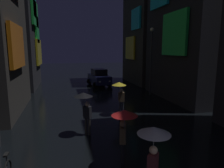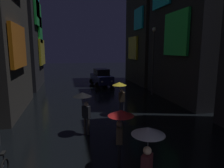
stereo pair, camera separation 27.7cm
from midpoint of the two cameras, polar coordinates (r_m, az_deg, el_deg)
name	(u,v)px [view 1 (the left image)]	position (r m, az deg, el deg)	size (l,w,h in m)	color
building_left_far	(15,30)	(24.07, -26.30, 13.73)	(4.25, 7.30, 12.32)	#232328
building_right_far	(148,9)	(25.95, 9.83, 20.40)	(4.25, 7.15, 17.87)	#33302D
pedestrian_near_crossing_black	(85,102)	(9.65, -8.64, -5.04)	(0.90, 0.90, 2.12)	#38332D
pedestrian_midstreet_centre_yellow	(120,89)	(12.53, 1.63, -1.47)	(0.90, 0.90, 2.12)	#2D2D38
pedestrian_far_right_red	(124,122)	(6.98, 2.27, -10.81)	(0.90, 0.90, 2.12)	black
pedestrian_foreground_left_clear	(154,144)	(5.58, 10.33, -16.50)	(0.90, 0.90, 2.12)	#2D2D38
car_distant	(99,77)	(23.10, -4.05, 1.87)	(2.57, 4.30, 1.92)	navy
streetlamp_right_far	(151,54)	(18.35, 10.72, 8.43)	(0.36, 0.36, 6.03)	#2D2D33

